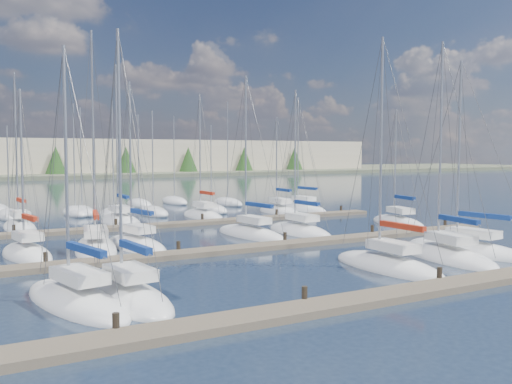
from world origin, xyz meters
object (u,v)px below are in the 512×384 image
sailboat_q (279,211)px  sailboat_i (96,248)px  sailboat_c (127,298)px  sailboat_l (299,231)px  sailboat_f (467,250)px  sailboat_o (120,221)px  sailboat_d (388,266)px  sailboat_e (446,256)px  sailboat_j (136,245)px  sailboat_b (76,301)px  sailboat_h (27,254)px  sailboat_m (398,223)px  sailboat_r (301,208)px  sailboat_k (251,234)px  sailboat_n (20,227)px  sailboat_p (203,216)px

sailboat_q → sailboat_i: size_ratio=0.72×
sailboat_c → sailboat_l: bearing=31.7°
sailboat_f → sailboat_o: 30.25m
sailboat_d → sailboat_e: (5.22, 0.61, -0.00)m
sailboat_j → sailboat_f: sailboat_f is taller
sailboat_b → sailboat_l: (20.17, 12.97, 0.00)m
sailboat_h → sailboat_m: size_ratio=1.00×
sailboat_r → sailboat_l: 18.37m
sailboat_k → sailboat_r: sailboat_r is taller
sailboat_q → sailboat_n: (-25.78, -0.27, 0.02)m
sailboat_h → sailboat_r: 34.34m
sailboat_q → sailboat_j: sailboat_j is taller
sailboat_b → sailboat_e: 21.82m
sailboat_m → sailboat_i: size_ratio=0.73×
sailboat_d → sailboat_r: 32.25m
sailboat_c → sailboat_e: size_ratio=0.90×
sailboat_j → sailboat_o: 14.26m
sailboat_r → sailboat_n: size_ratio=0.96×
sailboat_k → sailboat_j: 9.32m
sailboat_d → sailboat_m: sailboat_d is taller
sailboat_l → sailboat_b: bearing=-147.2°
sailboat_f → sailboat_i: sailboat_i is taller
sailboat_q → sailboat_h: 30.47m
sailboat_i → sailboat_l: sailboat_i is taller
sailboat_n → sailboat_c: bearing=-90.5°
sailboat_j → sailboat_i: (-2.65, 0.16, 0.01)m
sailboat_c → sailboat_p: size_ratio=0.97×
sailboat_n → sailboat_p: (16.90, 0.28, -0.01)m
sailboat_q → sailboat_k: size_ratio=0.84×
sailboat_e → sailboat_f: bearing=25.8°
sailboat_b → sailboat_c: (2.05, -0.55, 0.01)m
sailboat_m → sailboat_p: sailboat_p is taller
sailboat_q → sailboat_k: 17.26m
sailboat_h → sailboat_o: (9.90, 13.82, 0.01)m
sailboat_l → sailboat_p: (-2.09, 13.85, 0.01)m
sailboat_j → sailboat_d: bearing=-65.0°
sailboat_d → sailboat_i: sailboat_i is taller
sailboat_o → sailboat_i: (-5.67, -13.78, 0.00)m
sailboat_i → sailboat_l: bearing=12.3°
sailboat_h → sailboat_c: size_ratio=0.89×
sailboat_q → sailboat_p: sailboat_p is taller
sailboat_j → sailboat_o: bearing=67.1°
sailboat_h → sailboat_m: sailboat_h is taller
sailboat_h → sailboat_p: size_ratio=0.86×
sailboat_q → sailboat_h: sailboat_h is taller
sailboat_q → sailboat_l: bearing=-113.1°
sailboat_q → sailboat_r: bearing=21.5°
sailboat_j → sailboat_f: 21.76m
sailboat_d → sailboat_n: sailboat_n is taller
sailboat_m → sailboat_e: sailboat_e is taller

